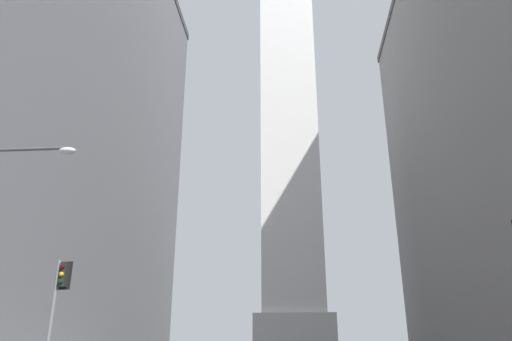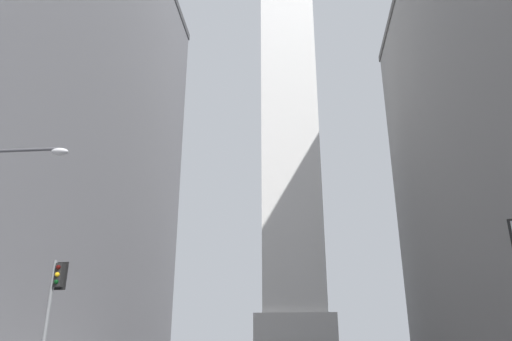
{
  "view_description": "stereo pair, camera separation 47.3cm",
  "coord_description": "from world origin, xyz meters",
  "views": [
    {
      "loc": [
        0.24,
        -0.31,
        1.83
      ],
      "look_at": [
        -3.44,
        46.32,
        20.14
      ],
      "focal_mm": 35.0,
      "sensor_mm": 36.0,
      "label": 1
    },
    {
      "loc": [
        0.71,
        -0.27,
        1.83
      ],
      "look_at": [
        -3.44,
        46.32,
        20.14
      ],
      "focal_mm": 35.0,
      "sensor_mm": 36.0,
      "label": 2
    }
  ],
  "objects": [
    {
      "name": "traffic_light_mid_left",
      "position": [
        -10.8,
        22.5,
        4.26
      ],
      "size": [
        0.79,
        0.52,
        6.5
      ],
      "color": "slate",
      "rests_on": "ground_plane"
    },
    {
      "name": "obelisk",
      "position": [
        0.0,
        57.54,
        29.09
      ],
      "size": [
        8.69,
        8.69,
        61.43
      ],
      "color": "silver",
      "rests_on": "ground_plane"
    }
  ]
}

